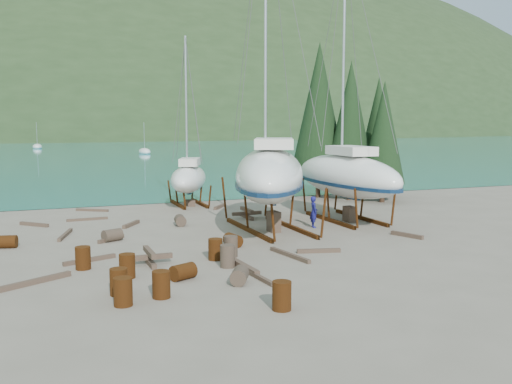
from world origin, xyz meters
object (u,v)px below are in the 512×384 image
object	(u,v)px
large_sailboat_near	(270,173)
worker	(314,212)
small_sailboat_shore	(189,178)
large_sailboat_far	(346,175)

from	to	relation	value
large_sailboat_near	worker	distance (m)	3.28
large_sailboat_near	small_sailboat_shore	world-z (taller)	large_sailboat_near
large_sailboat_near	large_sailboat_far	xyz separation A→B (m)	(5.19, 1.10, -0.34)
large_sailboat_near	small_sailboat_shore	xyz separation A→B (m)	(-1.64, 10.27, -1.10)
large_sailboat_far	large_sailboat_near	bearing A→B (deg)	-168.13
worker	large_sailboat_far	bearing A→B (deg)	-52.93
small_sailboat_shore	worker	size ratio (longest dim) A/B	6.75
large_sailboat_near	small_sailboat_shore	size ratio (longest dim) A/B	1.63
large_sailboat_near	small_sailboat_shore	bearing A→B (deg)	122.55
large_sailboat_far	worker	world-z (taller)	large_sailboat_far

